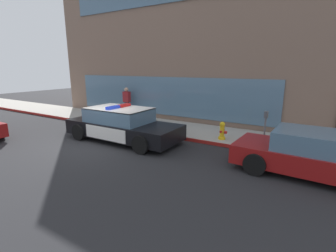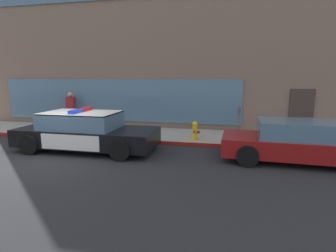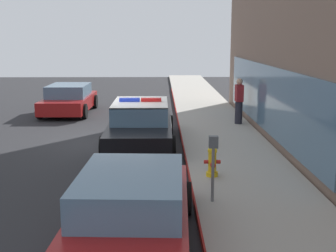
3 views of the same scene
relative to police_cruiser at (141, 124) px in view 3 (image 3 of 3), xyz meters
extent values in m
plane|color=#262628|center=(-0.60, -0.82, -0.68)|extent=(48.00, 48.00, 0.00)
cube|color=#A39E93|center=(-0.60, 2.69, -0.61)|extent=(48.00, 2.69, 0.15)
cube|color=maroon|center=(-0.60, 1.32, -0.61)|extent=(28.80, 0.04, 0.14)
cube|color=slate|center=(-0.60, 4.05, 0.77)|extent=(12.42, 0.08, 2.10)
cube|color=black|center=(0.06, 0.00, -0.18)|extent=(4.98, 1.89, 0.60)
cube|color=silver|center=(1.65, 0.00, -0.02)|extent=(1.70, 1.85, 0.05)
cube|color=silver|center=(-1.68, 0.00, -0.02)|extent=(1.40, 1.85, 0.05)
cube|color=silver|center=(-0.04, 0.95, -0.18)|extent=(2.09, 0.03, 0.51)
cube|color=silver|center=(-0.04, -0.95, -0.18)|extent=(2.09, 0.03, 0.51)
cube|color=yellow|center=(-0.04, 0.97, -0.18)|extent=(0.22, 0.01, 0.26)
cube|color=slate|center=(-0.14, 0.00, 0.39)|extent=(2.59, 1.70, 0.60)
cube|color=silver|center=(-0.14, 0.00, 0.68)|extent=(2.59, 1.70, 0.04)
cube|color=red|center=(-0.14, 0.34, 0.76)|extent=(0.20, 0.64, 0.11)
cube|color=blue|center=(-0.14, -0.34, 0.76)|extent=(0.20, 0.64, 0.11)
cylinder|color=black|center=(1.70, 0.94, -0.34)|extent=(0.68, 0.22, 0.68)
cylinder|color=black|center=(1.70, -0.94, -0.34)|extent=(0.68, 0.22, 0.68)
cylinder|color=black|center=(-1.58, 0.94, -0.34)|extent=(0.68, 0.22, 0.68)
cylinder|color=black|center=(-1.58, -0.94, -0.34)|extent=(0.68, 0.22, 0.68)
cylinder|color=gold|center=(3.71, 1.85, -0.48)|extent=(0.28, 0.28, 0.10)
cylinder|color=gold|center=(3.71, 1.85, -0.21)|extent=(0.19, 0.19, 0.45)
sphere|color=gold|center=(3.71, 1.85, 0.09)|extent=(0.22, 0.22, 0.22)
cylinder|color=#B21E19|center=(3.71, 1.85, 0.16)|extent=(0.06, 0.06, 0.05)
cylinder|color=#B21E19|center=(3.71, 1.70, -0.18)|extent=(0.09, 0.10, 0.09)
cylinder|color=#B21E19|center=(3.71, 1.99, -0.18)|extent=(0.09, 0.10, 0.09)
cylinder|color=#B21E19|center=(3.86, 1.85, -0.22)|extent=(0.10, 0.12, 0.12)
cube|color=maroon|center=(7.10, 0.17, -0.20)|extent=(4.62, 1.99, 0.56)
cube|color=slate|center=(7.10, 0.17, 0.33)|extent=(2.43, 1.71, 0.56)
cylinder|color=black|center=(5.64, 1.13, -0.36)|extent=(0.65, 0.23, 0.64)
cylinder|color=black|center=(5.56, -0.66, -0.36)|extent=(0.65, 0.23, 0.64)
cube|color=maroon|center=(-6.16, -3.48, -0.20)|extent=(4.41, 1.89, 0.56)
cube|color=slate|center=(-6.16, -3.48, 0.33)|extent=(2.30, 1.69, 0.56)
cylinder|color=black|center=(-7.61, -4.40, -0.36)|extent=(0.64, 0.21, 0.64)
cylinder|color=black|center=(-7.60, -2.54, -0.36)|extent=(0.64, 0.21, 0.64)
cylinder|color=black|center=(-4.72, -4.42, -0.36)|extent=(0.64, 0.21, 0.64)
cylinder|color=black|center=(-4.70, -2.57, -0.36)|extent=(0.64, 0.21, 0.64)
cylinder|color=#23232D|center=(-2.81, 3.58, -0.11)|extent=(0.28, 0.28, 0.85)
cube|color=maroon|center=(-2.81, 3.58, 0.63)|extent=(0.41, 0.28, 0.62)
sphere|color=tan|center=(-2.81, 3.58, 1.06)|extent=(0.24, 0.24, 0.24)
cylinder|color=slate|center=(5.36, 1.67, 0.02)|extent=(0.06, 0.06, 1.10)
cube|color=#474C51|center=(5.36, 1.67, 0.69)|extent=(0.12, 0.18, 0.24)
camera|label=1|loc=(6.88, -7.55, 2.35)|focal=26.33mm
camera|label=2|loc=(4.91, -8.49, 1.92)|focal=28.50mm
camera|label=3|loc=(13.84, 0.65, 2.70)|focal=47.87mm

